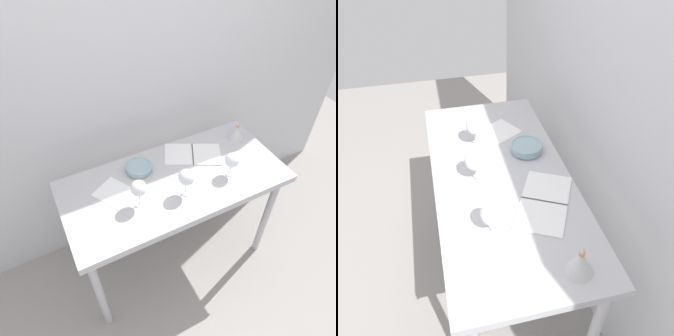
# 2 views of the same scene
# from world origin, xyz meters

# --- Properties ---
(ground_plane) EXTENTS (6.00, 6.00, 0.00)m
(ground_plane) POSITION_xyz_m (0.00, 0.00, 0.00)
(ground_plane) COLOR gray
(back_wall) EXTENTS (3.80, 0.04, 2.60)m
(back_wall) POSITION_xyz_m (0.00, 0.49, 1.30)
(back_wall) COLOR silver
(back_wall) RESTS_ON ground_plane
(steel_counter) EXTENTS (1.40, 0.65, 0.90)m
(steel_counter) POSITION_xyz_m (0.00, -0.01, 0.79)
(steel_counter) COLOR #B3B3B8
(steel_counter) RESTS_ON ground_plane
(wine_glass_near_center) EXTENTS (0.10, 0.10, 0.18)m
(wine_glass_near_center) POSITION_xyz_m (0.01, -0.13, 1.03)
(wine_glass_near_center) COLOR white
(wine_glass_near_center) RESTS_ON steel_counter
(wine_glass_near_left) EXTENTS (0.09, 0.09, 0.18)m
(wine_glass_near_left) POSITION_xyz_m (-0.27, -0.09, 1.03)
(wine_glass_near_left) COLOR white
(wine_glass_near_left) RESTS_ON steel_counter
(wine_glass_near_right) EXTENTS (0.09, 0.09, 0.16)m
(wine_glass_near_right) POSITION_xyz_m (0.33, -0.12, 1.01)
(wine_glass_near_right) COLOR white
(wine_glass_near_right) RESTS_ON steel_counter
(open_notebook) EXTENTS (0.43, 0.36, 0.01)m
(open_notebook) POSITION_xyz_m (0.21, 0.14, 0.90)
(open_notebook) COLOR white
(open_notebook) RESTS_ON steel_counter
(tasting_sheet_upper) EXTENTS (0.26, 0.27, 0.00)m
(tasting_sheet_upper) POSITION_xyz_m (-0.37, 0.06, 0.90)
(tasting_sheet_upper) COLOR white
(tasting_sheet_upper) RESTS_ON steel_counter
(tasting_bowl) EXTENTS (0.17, 0.17, 0.05)m
(tasting_bowl) POSITION_xyz_m (-0.17, 0.17, 0.93)
(tasting_bowl) COLOR #4C4C4C
(tasting_bowl) RESTS_ON steel_counter
(decanter_funnel) EXTENTS (0.11, 0.11, 0.14)m
(decanter_funnel) POSITION_xyz_m (0.58, 0.15, 0.95)
(decanter_funnel) COLOR silver
(decanter_funnel) RESTS_ON steel_counter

